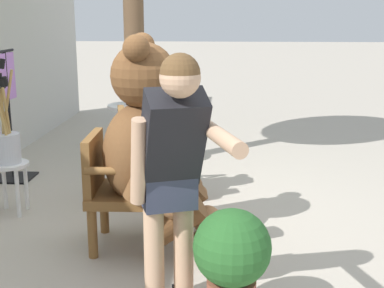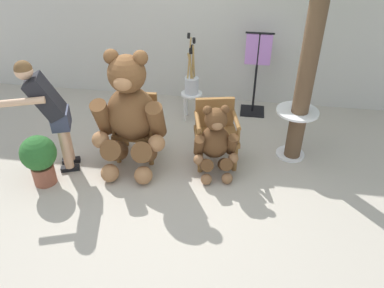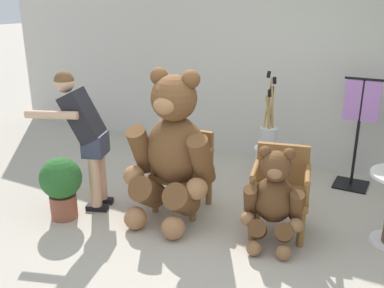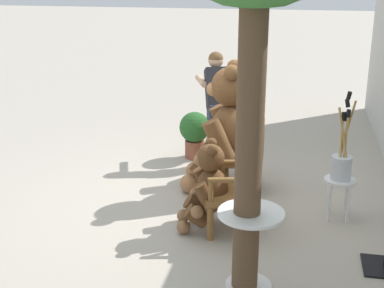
# 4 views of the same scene
# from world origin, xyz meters

# --- Properties ---
(ground_plane) EXTENTS (60.00, 60.00, 0.00)m
(ground_plane) POSITION_xyz_m (0.00, 0.00, 0.00)
(ground_plane) COLOR #B2A899
(back_wall) EXTENTS (10.00, 0.16, 2.80)m
(back_wall) POSITION_xyz_m (0.00, 2.40, 1.40)
(back_wall) COLOR beige
(back_wall) RESTS_ON ground
(wooden_chair_left) EXTENTS (0.58, 0.55, 0.86)m
(wooden_chair_left) POSITION_xyz_m (-0.55, 0.47, 0.46)
(wooden_chair_left) COLOR brown
(wooden_chair_left) RESTS_ON ground
(wooden_chair_right) EXTENTS (0.66, 0.63, 0.86)m
(wooden_chair_right) POSITION_xyz_m (0.54, 0.47, 0.46)
(wooden_chair_right) COLOR brown
(wooden_chair_right) RESTS_ON ground
(teddy_bear_large) EXTENTS (0.95, 0.91, 1.59)m
(teddy_bear_large) POSITION_xyz_m (-0.55, 0.21, 0.78)
(teddy_bear_large) COLOR brown
(teddy_bear_large) RESTS_ON ground
(teddy_bear_small) EXTENTS (0.60, 0.60, 0.97)m
(teddy_bear_small) POSITION_xyz_m (0.56, 0.18, 0.47)
(teddy_bear_small) COLOR brown
(teddy_bear_small) RESTS_ON ground
(person_visitor) EXTENTS (0.72, 0.65, 1.53)m
(person_visitor) POSITION_xyz_m (-1.49, -0.05, 0.91)
(person_visitor) COLOR black
(person_visitor) RESTS_ON ground
(white_stool) EXTENTS (0.34, 0.34, 0.46)m
(white_stool) POSITION_xyz_m (0.04, 1.55, 0.36)
(white_stool) COLOR white
(white_stool) RESTS_ON ground
(brush_bucket) EXTENTS (0.22, 0.22, 0.96)m
(brush_bucket) POSITION_xyz_m (0.04, 1.55, 0.66)
(brush_bucket) COLOR silver
(brush_bucket) RESTS_ON white_stool
(potted_plant) EXTENTS (0.44, 0.44, 0.68)m
(potted_plant) POSITION_xyz_m (-1.56, -0.38, 0.40)
(potted_plant) COLOR brown
(potted_plant) RESTS_ON ground
(clothing_display_stand) EXTENTS (0.44, 0.40, 1.36)m
(clothing_display_stand) POSITION_xyz_m (1.03, 1.93, 0.72)
(clothing_display_stand) COLOR black
(clothing_display_stand) RESTS_ON ground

